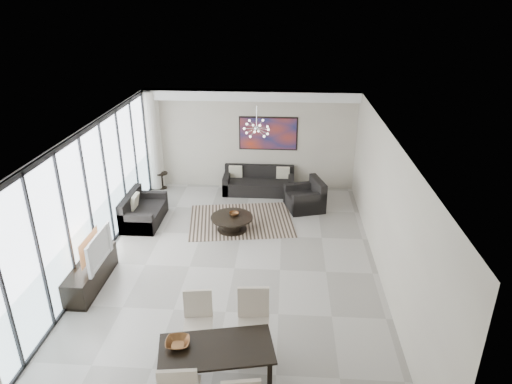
# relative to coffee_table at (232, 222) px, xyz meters

# --- Properties ---
(room_shell) EXTENTS (6.00, 9.00, 2.90)m
(room_shell) POSITION_rel_coffee_table_xyz_m (0.71, -1.70, 1.25)
(room_shell) COLOR #A8A39B
(room_shell) RESTS_ON ground
(window_wall) EXTENTS (0.37, 8.95, 2.90)m
(window_wall) POSITION_rel_coffee_table_xyz_m (-2.61, -1.70, 1.26)
(window_wall) COLOR white
(window_wall) RESTS_ON floor
(soffit) EXTENTS (5.98, 0.40, 0.26)m
(soffit) POSITION_rel_coffee_table_xyz_m (0.25, 2.60, 2.57)
(soffit) COLOR white
(soffit) RESTS_ON room_shell
(painting) EXTENTS (1.68, 0.04, 0.98)m
(painting) POSITION_rel_coffee_table_xyz_m (0.75, 2.77, 1.45)
(painting) COLOR #B73519
(painting) RESTS_ON room_shell
(chandelier) EXTENTS (0.66, 0.66, 0.71)m
(chandelier) POSITION_rel_coffee_table_xyz_m (0.55, 0.80, 2.15)
(chandelier) COLOR silver
(chandelier) RESTS_ON room_shell
(rug) EXTENTS (2.86, 2.36, 0.01)m
(rug) POSITION_rel_coffee_table_xyz_m (0.17, 0.50, -0.20)
(rug) COLOR black
(rug) RESTS_ON floor
(coffee_table) EXTENTS (1.03, 1.03, 0.36)m
(coffee_table) POSITION_rel_coffee_table_xyz_m (0.00, 0.00, 0.00)
(coffee_table) COLOR black
(coffee_table) RESTS_ON floor
(bowl_coffee) EXTENTS (0.26, 0.26, 0.08)m
(bowl_coffee) POSITION_rel_coffee_table_xyz_m (0.05, 0.07, 0.20)
(bowl_coffee) COLOR brown
(bowl_coffee) RESTS_ON coffee_table
(sofa_main) EXTENTS (2.02, 0.83, 0.74)m
(sofa_main) POSITION_rel_coffee_table_xyz_m (0.51, 2.37, 0.04)
(sofa_main) COLOR black
(sofa_main) RESTS_ON floor
(loveseat) EXTENTS (0.84, 1.50, 0.75)m
(loveseat) POSITION_rel_coffee_table_xyz_m (-2.30, 0.27, 0.05)
(loveseat) COLOR black
(loveseat) RESTS_ON floor
(armchair) EXTENTS (1.13, 1.17, 0.80)m
(armchair) POSITION_rel_coffee_table_xyz_m (1.84, 1.36, 0.07)
(armchair) COLOR black
(armchair) RESTS_ON floor
(side_table) EXTENTS (0.36, 0.36, 0.49)m
(side_table) POSITION_rel_coffee_table_xyz_m (-2.37, 2.45, 0.12)
(side_table) COLOR black
(side_table) RESTS_ON floor
(tv_console) EXTENTS (0.48, 1.69, 0.53)m
(tv_console) POSITION_rel_coffee_table_xyz_m (-2.51, -2.48, 0.06)
(tv_console) COLOR black
(tv_console) RESTS_ON floor
(television) EXTENTS (0.15, 1.10, 0.63)m
(television) POSITION_rel_coffee_table_xyz_m (-2.35, -2.50, 0.64)
(television) COLOR gray
(television) RESTS_ON tv_console
(dining_table) EXTENTS (1.77, 1.13, 0.68)m
(dining_table) POSITION_rel_coffee_table_xyz_m (0.35, -4.80, 0.39)
(dining_table) COLOR black
(dining_table) RESTS_ON floor
(dining_chair_nw) EXTENTS (0.52, 0.52, 1.00)m
(dining_chair_nw) POSITION_rel_coffee_table_xyz_m (-0.07, -4.00, 0.37)
(dining_chair_nw) COLOR #B9AB9A
(dining_chair_nw) RESTS_ON floor
(dining_chair_ne) EXTENTS (0.54, 0.54, 1.09)m
(dining_chair_ne) POSITION_rel_coffee_table_xyz_m (0.82, -4.00, 0.43)
(dining_chair_ne) COLOR #B9AB9A
(dining_chair_ne) RESTS_ON floor
(bowl_dining) EXTENTS (0.38, 0.38, 0.09)m
(bowl_dining) POSITION_rel_coffee_table_xyz_m (-0.21, -4.78, 0.52)
(bowl_dining) COLOR brown
(bowl_dining) RESTS_ON dining_table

